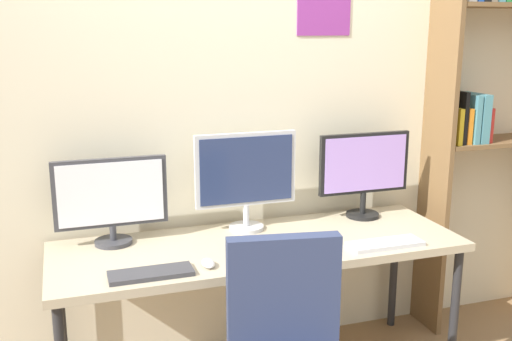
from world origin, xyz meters
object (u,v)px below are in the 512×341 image
bookshelf (489,106)px  keyboard_right (385,244)px  desk (259,253)px  monitor_center (246,175)px  mouse_right_side (289,252)px  mouse_left_side (208,263)px  monitor_right (364,169)px  keyboard_left (151,273)px  monitor_left (111,198)px

bookshelf → keyboard_right: bookshelf is taller
desk → keyboard_right: 0.61m
bookshelf → monitor_center: bearing=-179.3°
desk → monitor_center: bearing=90.0°
mouse_right_side → keyboard_right: bearing=-4.0°
mouse_left_side → monitor_center: bearing=54.1°
monitor_center → monitor_right: bearing=-0.0°
keyboard_left → keyboard_right: bearing=0.0°
keyboard_right → mouse_right_side: mouse_right_side is taller
bookshelf → mouse_right_side: (-1.39, -0.43, -0.56)m
keyboard_right → mouse_right_side: size_ratio=3.83×
keyboard_right → mouse_left_side: mouse_left_side is taller
keyboard_right → monitor_right: bearing=75.6°
desk → monitor_right: bearing=17.5°
keyboard_right → mouse_left_side: (-0.87, 0.02, 0.01)m
monitor_left → keyboard_left: monitor_left is taller
keyboard_left → monitor_left: bearing=104.4°
monitor_left → mouse_right_side: size_ratio=5.56×
bookshelf → monitor_center: size_ratio=4.11×
mouse_left_side → mouse_right_side: size_ratio=1.00×
keyboard_left → bookshelf: bearing=12.8°
monitor_left → keyboard_right: monitor_left is taller
monitor_left → mouse_left_side: monitor_left is taller
monitor_left → keyboard_right: (1.23, -0.44, -0.22)m
monitor_left → mouse_left_side: 0.60m
keyboard_right → mouse_right_side: 0.48m
mouse_right_side → bookshelf: bearing=17.0°
keyboard_left → mouse_right_side: (0.64, 0.03, 0.01)m
monitor_left → desk: bearing=-17.5°
mouse_left_side → mouse_right_side: (0.39, 0.02, 0.00)m
monitor_center → monitor_right: monitor_center is taller
monitor_left → mouse_right_side: (0.75, -0.41, -0.21)m
monitor_left → keyboard_left: bearing=-75.6°
monitor_center → monitor_right: size_ratio=1.01×
bookshelf → keyboard_left: bearing=-167.2°
monitor_center → mouse_left_side: (-0.31, -0.42, -0.27)m
monitor_right → mouse_left_side: size_ratio=5.43×
monitor_center → mouse_right_side: size_ratio=5.50×
monitor_left → keyboard_right: bearing=-19.7°
monitor_center → keyboard_right: (0.56, -0.44, -0.28)m
monitor_right → keyboard_left: bearing=-160.3°
monitor_left → monitor_center: monitor_center is taller
desk → monitor_center: 0.40m
monitor_center → mouse_left_side: bearing=-125.9°
monitor_left → mouse_right_side: 0.88m
monitor_left → monitor_center: bearing=0.0°
bookshelf → monitor_right: size_ratio=4.16×
bookshelf → mouse_left_side: bookshelf is taller
monitor_center → mouse_right_side: monitor_center is taller
bookshelf → keyboard_left: bookshelf is taller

